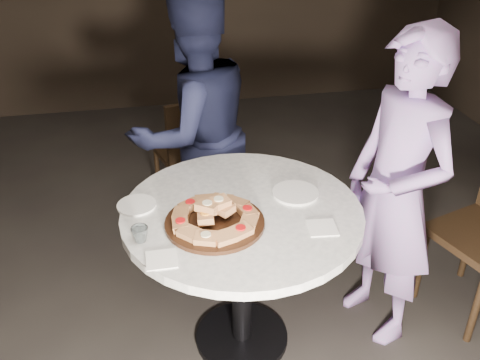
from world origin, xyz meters
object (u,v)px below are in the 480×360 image
(diner_teal, at_px, (396,194))
(diner_navy, at_px, (194,133))
(table, at_px, (242,237))
(water_glass, at_px, (140,234))
(chair_far, at_px, (191,147))
(focaccia_pile, at_px, (214,215))
(serving_board, at_px, (215,223))

(diner_teal, bearing_deg, diner_navy, -149.99)
(table, distance_m, water_glass, 0.54)
(chair_far, relative_size, diner_teal, 0.54)
(water_glass, relative_size, diner_teal, 0.04)
(focaccia_pile, bearing_deg, serving_board, -65.90)
(chair_far, bearing_deg, table, 79.20)
(water_glass, height_order, chair_far, water_glass)
(serving_board, bearing_deg, diner_teal, 6.29)
(serving_board, xyz_separation_m, diner_teal, (0.92, 0.10, -0.02))
(focaccia_pile, bearing_deg, diner_teal, 6.02)
(serving_board, distance_m, water_glass, 0.34)
(focaccia_pile, height_order, chair_far, focaccia_pile)
(serving_board, height_order, focaccia_pile, focaccia_pile)
(table, bearing_deg, diner_teal, 0.22)
(table, xyz_separation_m, serving_board, (-0.14, -0.10, 0.17))
(table, relative_size, chair_far, 1.48)
(water_glass, bearing_deg, diner_teal, 7.25)
(diner_navy, bearing_deg, chair_far, -115.50)
(water_glass, xyz_separation_m, diner_teal, (1.25, 0.16, -0.05))
(table, relative_size, serving_board, 3.01)
(chair_far, xyz_separation_m, diner_navy, (-0.02, -0.48, 0.33))
(water_glass, distance_m, diner_teal, 1.26)
(serving_board, bearing_deg, table, 34.31)
(table, xyz_separation_m, water_glass, (-0.47, -0.16, 0.19))
(serving_board, bearing_deg, focaccia_pile, 114.10)
(table, bearing_deg, water_glass, -161.76)
(water_glass, relative_size, diner_navy, 0.04)
(focaccia_pile, distance_m, chair_far, 1.49)
(table, xyz_separation_m, focaccia_pile, (-0.15, -0.09, 0.21))
(serving_board, relative_size, chair_far, 0.49)
(serving_board, height_order, diner_teal, diner_teal)
(focaccia_pile, xyz_separation_m, diner_navy, (0.03, 0.96, -0.05))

